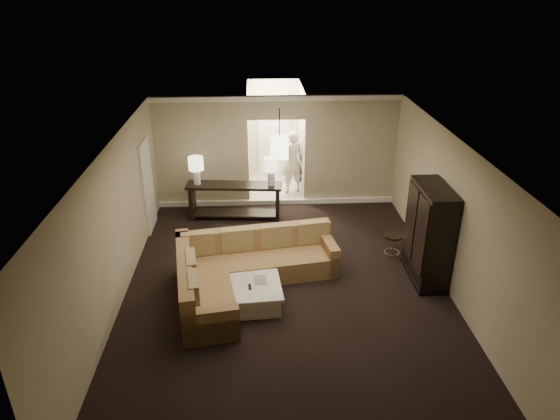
{
  "coord_description": "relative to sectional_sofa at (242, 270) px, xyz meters",
  "views": [
    {
      "loc": [
        -0.54,
        -7.76,
        5.37
      ],
      "look_at": [
        -0.06,
        1.2,
        1.12
      ],
      "focal_mm": 32.0,
      "sensor_mm": 36.0,
      "label": 1
    }
  ],
  "objects": [
    {
      "name": "sectional_sofa",
      "position": [
        0.0,
        0.0,
        0.0
      ],
      "size": [
        3.17,
        2.78,
        0.92
      ],
      "rotation": [
        0.0,
        0.0,
        0.16
      ],
      "color": "brown",
      "rests_on": "ground"
    },
    {
      "name": "wall_back",
      "position": [
        0.83,
        3.78,
        1.04
      ],
      "size": [
        6.0,
        0.04,
        2.8
      ],
      "primitive_type": "cube",
      "color": "#BEB38F",
      "rests_on": "ground"
    },
    {
      "name": "foyer",
      "position": [
        0.83,
        5.12,
        0.94
      ],
      "size": [
        1.44,
        2.02,
        2.8
      ],
      "color": "silver",
      "rests_on": "ground"
    },
    {
      "name": "ground",
      "position": [
        0.83,
        -0.22,
        -0.36
      ],
      "size": [
        8.0,
        8.0,
        0.0
      ],
      "primitive_type": "plane",
      "color": "black",
      "rests_on": "ground"
    },
    {
      "name": "drink_table",
      "position": [
        3.12,
        0.98,
        -0.01
      ],
      "size": [
        0.4,
        0.4,
        0.49
      ],
      "rotation": [
        0.0,
        0.0,
        0.32
      ],
      "color": "black",
      "rests_on": "ground"
    },
    {
      "name": "ceiling",
      "position": [
        0.83,
        -0.22,
        2.44
      ],
      "size": [
        6.0,
        8.0,
        0.02
      ],
      "primitive_type": "cube",
      "color": "silver",
      "rests_on": "wall_back"
    },
    {
      "name": "pendant_light",
      "position": [
        0.83,
        2.48,
        1.59
      ],
      "size": [
        0.38,
        0.38,
        1.09
      ],
      "color": "black",
      "rests_on": "ceiling"
    },
    {
      "name": "crown_molding",
      "position": [
        0.83,
        3.73,
        2.37
      ],
      "size": [
        6.0,
        0.1,
        0.12
      ],
      "primitive_type": "cube",
      "color": "white",
      "rests_on": "wall_back"
    },
    {
      "name": "armoire",
      "position": [
        3.53,
        0.16,
        0.55
      ],
      "size": [
        0.57,
        1.32,
        1.9
      ],
      "color": "black",
      "rests_on": "ground"
    },
    {
      "name": "table_lamp_left",
      "position": [
        -1.08,
        3.06,
        0.96
      ],
      "size": [
        0.35,
        0.35,
        0.67
      ],
      "color": "white",
      "rests_on": "console_table"
    },
    {
      "name": "console_table",
      "position": [
        -0.21,
        2.98,
        0.16
      ],
      "size": [
        2.3,
        0.71,
        0.88
      ],
      "rotation": [
        0.0,
        0.0,
        -0.09
      ],
      "color": "black",
      "rests_on": "ground"
    },
    {
      "name": "wall_right",
      "position": [
        3.83,
        -0.22,
        1.04
      ],
      "size": [
        0.04,
        8.0,
        2.8
      ],
      "primitive_type": "cube",
      "color": "#BEB38F",
      "rests_on": "ground"
    },
    {
      "name": "wall_left",
      "position": [
        -2.17,
        -0.22,
        1.04
      ],
      "size": [
        0.04,
        8.0,
        2.8
      ],
      "primitive_type": "cube",
      "color": "#BEB38F",
      "rests_on": "ground"
    },
    {
      "name": "table_lamp_right",
      "position": [
        0.66,
        2.91,
        0.96
      ],
      "size": [
        0.35,
        0.35,
        0.67
      ],
      "color": "white",
      "rests_on": "console_table"
    },
    {
      "name": "person",
      "position": [
        1.28,
        4.5,
        0.59
      ],
      "size": [
        0.79,
        0.65,
        1.9
      ],
      "primitive_type": "imported",
      "rotation": [
        0.0,
        0.0,
        3.45
      ],
      "color": "silver",
      "rests_on": "ground"
    },
    {
      "name": "coffee_table",
      "position": [
        0.2,
        -0.58,
        -0.16
      ],
      "size": [
        1.08,
        1.08,
        0.42
      ],
      "rotation": [
        0.0,
        0.0,
        0.08
      ],
      "color": "silver",
      "rests_on": "ground"
    },
    {
      "name": "wall_front",
      "position": [
        0.83,
        -4.22,
        1.04
      ],
      "size": [
        6.0,
        0.04,
        2.8
      ],
      "primitive_type": "cube",
      "color": "#BEB38F",
      "rests_on": "ground"
    },
    {
      "name": "baseboard",
      "position": [
        0.83,
        3.73,
        -0.3
      ],
      "size": [
        6.0,
        0.1,
        0.12
      ],
      "primitive_type": "cube",
      "color": "white",
      "rests_on": "ground"
    },
    {
      "name": "side_door",
      "position": [
        -2.14,
        2.58,
        0.69
      ],
      "size": [
        0.05,
        0.9,
        2.1
      ],
      "primitive_type": "cube",
      "color": "white",
      "rests_on": "ground"
    }
  ]
}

